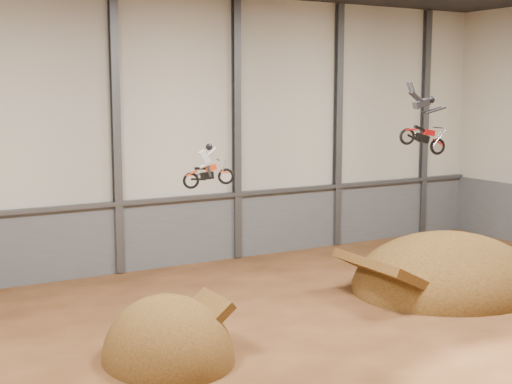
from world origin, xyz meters
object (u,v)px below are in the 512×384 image
(takeoff_ramp, at_px, (168,359))
(landing_ramp, at_px, (446,289))
(fmx_rider_a, at_px, (209,163))
(fmx_rider_b, at_px, (421,119))

(takeoff_ramp, distance_m, landing_ramp, 14.65)
(takeoff_ramp, relative_size, landing_ramp, 0.56)
(fmx_rider_a, xyz_separation_m, fmx_rider_b, (7.68, -2.90, 1.58))
(fmx_rider_a, relative_size, fmx_rider_b, 0.70)
(landing_ramp, height_order, fmx_rider_a, fmx_rider_a)
(takeoff_ramp, bearing_deg, landing_ramp, 6.74)
(landing_ramp, bearing_deg, takeoff_ramp, -173.26)
(fmx_rider_b, bearing_deg, fmx_rider_a, 171.91)
(landing_ramp, xyz_separation_m, fmx_rider_a, (-11.93, 0.33, 6.41))
(landing_ramp, xyz_separation_m, fmx_rider_b, (-4.25, -2.57, 7.99))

